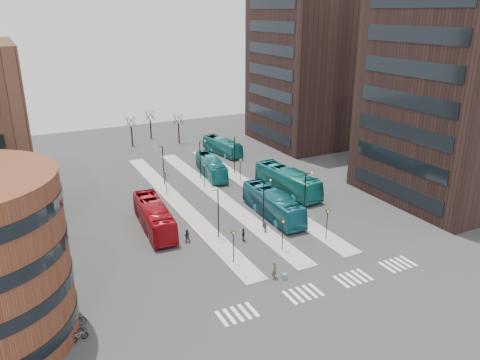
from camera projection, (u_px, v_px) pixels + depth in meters
name	position (u px, v px, depth m)	size (l,w,h in m)	color
ground	(338.00, 313.00, 41.26)	(160.00, 160.00, 0.00)	#2C2C2E
island_left	(179.00, 203.00, 64.67)	(2.50, 45.00, 0.15)	#969691
island_mid	(218.00, 196.00, 67.23)	(2.50, 45.00, 0.15)	#969691
island_right	(255.00, 189.00, 69.79)	(2.50, 45.00, 0.15)	#969691
suitcase	(285.00, 276.00, 46.47)	(0.48, 0.38, 0.60)	#1D36A1
red_bus	(154.00, 216.00, 56.74)	(2.82, 12.07, 3.36)	maroon
teal_bus_a	(273.00, 204.00, 60.33)	(2.87, 12.27, 3.42)	#145A68
teal_bus_b	(211.00, 167.00, 75.33)	(2.58, 11.05, 3.08)	#166B70
teal_bus_c	(287.00, 181.00, 68.36)	(3.00, 12.82, 3.57)	#166F6C
teal_bus_d	(222.00, 146.00, 86.94)	(2.45, 10.45, 2.91)	#166E6A
traveller	(274.00, 270.00, 46.42)	(0.68, 0.45, 1.86)	#4D4E2E
commuter_a	(187.00, 236.00, 53.80)	(0.77, 0.60, 1.58)	black
commuter_b	(243.00, 235.00, 54.06)	(0.93, 0.39, 1.59)	black
commuter_c	(265.00, 227.00, 56.07)	(0.95, 0.55, 1.47)	black
bicycle_near	(77.00, 331.00, 38.42)	(0.53, 1.52, 0.80)	gray
bicycle_mid	(79.00, 337.00, 37.62)	(0.44, 1.57, 0.94)	gray
bicycle_far	(74.00, 320.00, 39.55)	(0.67, 1.92, 1.01)	gray
crosswalk_stripes	(327.00, 286.00, 45.36)	(22.35, 2.40, 0.01)	silver
tower_near	(461.00, 91.00, 63.21)	(20.12, 20.00, 30.00)	black
tower_far	(314.00, 66.00, 91.70)	(20.12, 20.00, 30.00)	black
sign_poles	(238.00, 198.00, 60.40)	(12.45, 22.12, 3.65)	black
lamp_posts	(228.00, 177.00, 64.63)	(14.04, 20.24, 6.12)	black
bare_trees	(154.00, 129.00, 93.98)	(10.97, 8.14, 5.90)	black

